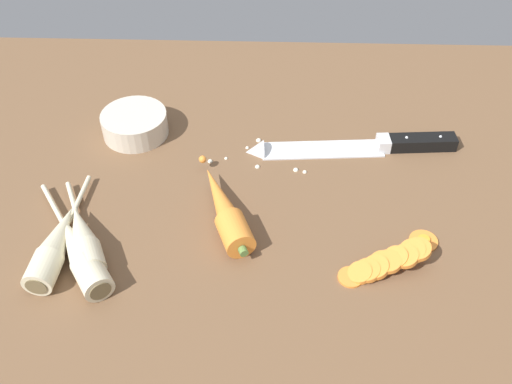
# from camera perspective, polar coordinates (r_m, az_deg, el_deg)

# --- Properties ---
(ground_plane) EXTENTS (1.20, 0.90, 0.04)m
(ground_plane) POSITION_cam_1_polar(r_m,az_deg,el_deg) (0.90, 0.04, -0.72)
(ground_plane) COLOR brown
(chefs_knife) EXTENTS (0.35, 0.06, 0.04)m
(chefs_knife) POSITION_cam_1_polar(r_m,az_deg,el_deg) (0.96, 9.10, 4.47)
(chefs_knife) COLOR silver
(chefs_knife) RESTS_ON ground_plane
(whole_carrot) EXTENTS (0.10, 0.20, 0.04)m
(whole_carrot) POSITION_cam_1_polar(r_m,az_deg,el_deg) (0.83, -3.11, -1.73)
(whole_carrot) COLOR orange
(whole_carrot) RESTS_ON ground_plane
(parsnip_front) EXTENTS (0.10, 0.18, 0.04)m
(parsnip_front) POSITION_cam_1_polar(r_m,az_deg,el_deg) (0.82, -16.77, -4.36)
(parsnip_front) COLOR beige
(parsnip_front) RESTS_ON ground_plane
(parsnip_mid_left) EXTENTS (0.05, 0.22, 0.04)m
(parsnip_mid_left) POSITION_cam_1_polar(r_m,az_deg,el_deg) (0.83, -19.27, -4.97)
(parsnip_mid_left) COLOR beige
(parsnip_mid_left) RESTS_ON ground_plane
(parsnip_mid_right) EXTENTS (0.15, 0.21, 0.04)m
(parsnip_mid_right) POSITION_cam_1_polar(r_m,az_deg,el_deg) (0.81, -17.14, -5.63)
(parsnip_mid_right) COLOR beige
(parsnip_mid_right) RESTS_ON ground_plane
(carrot_slice_stack) EXTENTS (0.13, 0.07, 0.04)m
(carrot_slice_stack) POSITION_cam_1_polar(r_m,az_deg,el_deg) (0.79, 12.79, -6.80)
(carrot_slice_stack) COLOR orange
(carrot_slice_stack) RESTS_ON ground_plane
(carrot_slice_stray_near) EXTENTS (0.04, 0.04, 0.01)m
(carrot_slice_stray_near) POSITION_cam_1_polar(r_m,az_deg,el_deg) (0.84, 16.27, -4.60)
(carrot_slice_stray_near) COLOR orange
(carrot_slice_stray_near) RESTS_ON ground_plane
(prep_bowl) EXTENTS (0.11, 0.11, 0.04)m
(prep_bowl) POSITION_cam_1_polar(r_m,az_deg,el_deg) (1.00, -11.93, 6.67)
(prep_bowl) COLOR beige
(prep_bowl) RESTS_ON ground_plane
(mince_crumbs) EXTENTS (0.17, 0.08, 0.01)m
(mince_crumbs) POSITION_cam_1_polar(r_m,az_deg,el_deg) (0.94, 1.20, 3.76)
(mince_crumbs) COLOR silver
(mince_crumbs) RESTS_ON ground_plane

